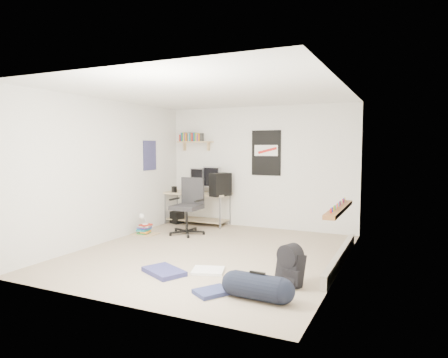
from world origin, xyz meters
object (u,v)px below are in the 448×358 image
at_px(duffel_bag, 257,287).
at_px(backpack, 290,269).
at_px(book_stack, 145,226).
at_px(desk, 198,207).
at_px(office_chair, 187,209).

bearing_deg(duffel_bag, backpack, 73.76).
bearing_deg(book_stack, desk, 72.10).
distance_m(desk, duffel_bag, 4.40).
bearing_deg(office_chair, duffel_bag, -45.48).
bearing_deg(duffel_bag, desk, 130.03).
bearing_deg(duffel_bag, book_stack, 147.50).
bearing_deg(book_stack, backpack, -25.68).
distance_m(desk, book_stack, 1.40).
distance_m(desk, backpack, 4.09).
height_order(office_chair, backpack, office_chair).
distance_m(backpack, book_stack, 3.66).
xyz_separation_m(duffel_bag, book_stack, (-3.10, 2.18, 0.01)).
bearing_deg(office_chair, book_stack, -152.68).
xyz_separation_m(desk, book_stack, (-0.42, -1.32, -0.21)).
relative_size(desk, book_stack, 3.41).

